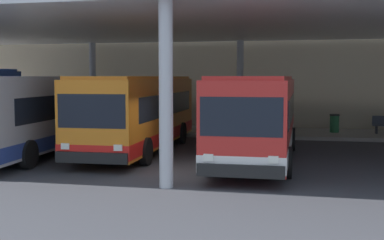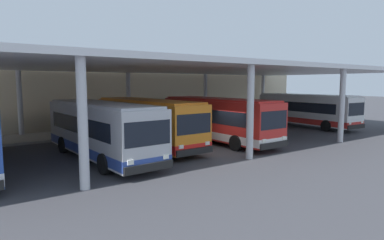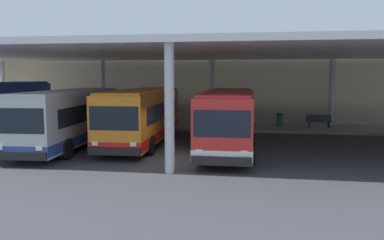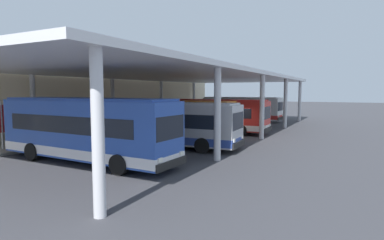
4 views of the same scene
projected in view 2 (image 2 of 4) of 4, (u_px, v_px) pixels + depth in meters
ground_plane at (221, 151)px, 20.52m from camera, size 200.00×200.00×0.00m
platform_kerb at (137, 129)px, 30.02m from camera, size 42.00×4.50×0.18m
station_building_facade at (122, 93)px, 32.30m from camera, size 48.00×1.60×6.60m
canopy_shelter at (173, 69)px, 24.39m from camera, size 40.00×17.00×5.55m
bus_second_bay at (100, 129)px, 18.39m from camera, size 3.10×10.65×3.17m
bus_middle_bay at (147, 122)px, 21.86m from camera, size 2.95×10.60×3.17m
bus_far_bay at (217, 119)px, 23.78m from camera, size 2.80×10.56×3.17m
bus_departing at (306, 110)px, 32.30m from camera, size 3.10×10.65×3.17m
bench_waiting at (207, 117)px, 34.70m from camera, size 1.80×0.45×0.92m
trash_bin at (184, 119)px, 33.10m from camera, size 0.52×0.52×0.98m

